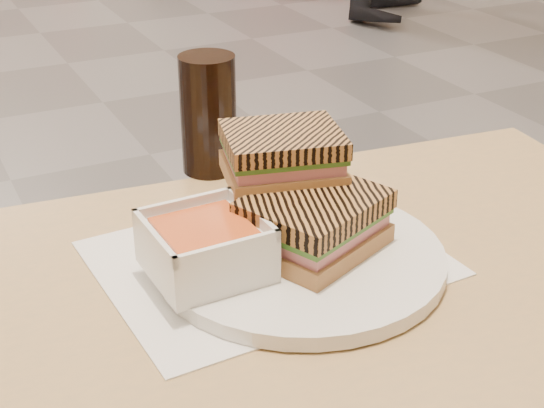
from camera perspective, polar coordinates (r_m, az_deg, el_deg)
name	(u,v)px	position (r m, az deg, el deg)	size (l,w,h in m)	color
tray_liner	(267,258)	(0.85, -0.34, -3.84)	(0.35, 0.28, 0.00)	white
plate	(301,258)	(0.84, 2.05, -3.80)	(0.30, 0.30, 0.02)	white
soup_bowl	(206,249)	(0.79, -4.70, -3.16)	(0.11, 0.11, 0.06)	white
panini_lower	(314,223)	(0.83, 3.00, -1.32)	(0.17, 0.15, 0.06)	#A57C4A
panini_upper	(283,155)	(0.86, 0.76, 3.46)	(0.14, 0.13, 0.05)	#A57C4A
cola_glass	(208,114)	(1.03, -4.50, 6.31)	(0.07, 0.07, 0.15)	black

